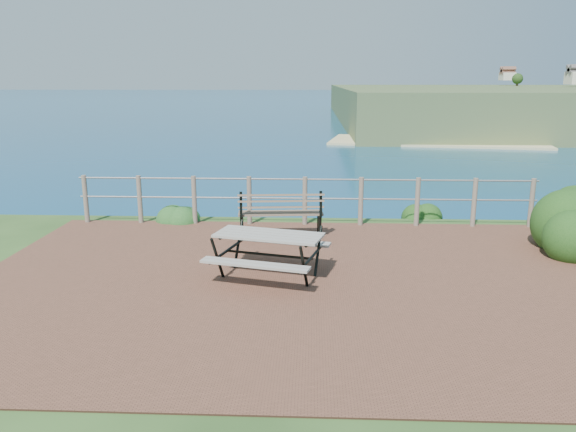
% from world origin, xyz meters
% --- Properties ---
extents(ground, '(10.00, 7.00, 0.12)m').
position_xyz_m(ground, '(0.00, 0.00, 0.00)').
color(ground, brown).
rests_on(ground, ground).
extents(ocean, '(1200.00, 1200.00, 0.00)m').
position_xyz_m(ocean, '(0.00, 200.00, 0.00)').
color(ocean, '#157080').
rests_on(ocean, ground).
extents(safety_railing, '(9.40, 0.10, 1.00)m').
position_xyz_m(safety_railing, '(0.00, 3.35, 0.57)').
color(safety_railing, '#6B5B4C').
rests_on(safety_railing, ground).
extents(picnic_table, '(1.71, 1.35, 0.68)m').
position_xyz_m(picnic_table, '(-0.50, 0.16, 0.43)').
color(picnic_table, gray).
rests_on(picnic_table, ground).
extents(park_bench, '(1.65, 0.55, 0.91)m').
position_xyz_m(park_bench, '(-0.45, 2.48, 0.60)').
color(park_bench, brown).
rests_on(park_bench, ground).
extents(shrub_right_edge, '(1.02, 1.02, 1.46)m').
position_xyz_m(shrub_right_edge, '(5.34, 3.33, 0.00)').
color(shrub_right_edge, '#163F13').
rests_on(shrub_right_edge, ground).
extents(shrub_lip_west, '(0.84, 0.84, 0.61)m').
position_xyz_m(shrub_lip_west, '(-2.60, 3.64, 0.00)').
color(shrub_lip_west, '#1B491F').
rests_on(shrub_lip_west, ground).
extents(shrub_lip_east, '(0.66, 0.66, 0.36)m').
position_xyz_m(shrub_lip_east, '(2.53, 4.25, 0.00)').
color(shrub_lip_east, '#163F13').
rests_on(shrub_lip_east, ground).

